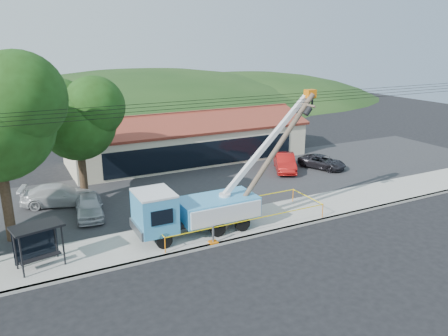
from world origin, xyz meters
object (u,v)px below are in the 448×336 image
leaning_pole (273,154)px  bus_shelter (37,236)px  utility_truck (194,208)px  car_silver (91,218)px  car_red (284,172)px  car_white (60,206)px  car_dark (322,169)px

leaning_pole → bus_shelter: 13.95m
utility_truck → car_silver: (-5.07, 5.51, -1.73)m
leaning_pole → car_red: bearing=50.8°
car_silver → car_red: (17.25, 2.70, 0.00)m
car_white → car_dark: bearing=-77.3°
bus_shelter → car_red: bus_shelter is taller
car_silver → bus_shelter: bearing=-114.4°
car_dark → car_silver: bearing=161.4°
leaning_pole → car_silver: leaning_pole is taller
car_silver → car_red: bearing=17.0°
utility_truck → car_silver: size_ratio=2.81×
car_silver → car_red: size_ratio=0.92×
car_dark → leaning_pole: bearing=-167.1°
car_red → utility_truck: bearing=-117.9°
leaning_pole → bus_shelter: size_ratio=3.05×
car_dark → car_red: bearing=141.5°
leaning_pole → car_white: size_ratio=1.60×
leaning_pole → car_white: bearing=142.2°
utility_truck → bus_shelter: bearing=-179.8°
bus_shelter → leaning_pole: bearing=-14.4°
car_white → utility_truck: bearing=-126.6°
car_dark → car_white: bearing=153.1°
car_silver → car_dark: size_ratio=0.99×
car_silver → car_red: 17.46m
utility_truck → leaning_pole: size_ratio=1.47×
car_white → car_silver: bearing=-138.1°
car_dark → utility_truck: bearing=-178.5°
bus_shelter → car_red: size_ratio=0.57×
car_red → car_silver: bearing=-143.0°
utility_truck → bus_shelter: (-8.60, -0.03, 0.08)m
utility_truck → bus_shelter: 8.60m
leaning_pole → car_red: size_ratio=1.75×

